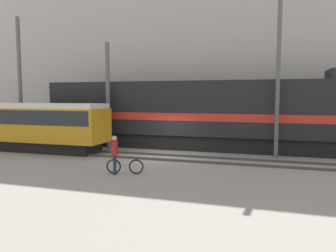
% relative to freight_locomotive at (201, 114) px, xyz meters
% --- Properties ---
extents(ground_plane, '(120.00, 120.00, 0.00)m').
position_rel_freight_locomotive_xyz_m(ground_plane, '(-1.62, -3.41, -2.42)').
color(ground_plane, gray).
extents(track_near, '(60.00, 1.50, 0.14)m').
position_rel_freight_locomotive_xyz_m(track_near, '(-1.62, -4.11, -2.35)').
color(track_near, '#47423D').
rests_on(track_near, ground).
extents(track_far, '(60.00, 1.50, 0.14)m').
position_rel_freight_locomotive_xyz_m(track_far, '(-1.62, -0.00, -2.35)').
color(track_far, '#47423D').
rests_on(track_far, ground).
extents(building_backdrop, '(48.17, 6.00, 14.76)m').
position_rel_freight_locomotive_xyz_m(building_backdrop, '(-1.62, 6.72, 4.96)').
color(building_backdrop, '#B7B2A8').
rests_on(building_backdrop, ground).
extents(freight_locomotive, '(21.82, 3.04, 5.20)m').
position_rel_freight_locomotive_xyz_m(freight_locomotive, '(0.00, 0.00, 0.00)').
color(freight_locomotive, black).
rests_on(freight_locomotive, ground).
extents(streetcar, '(9.61, 2.54, 3.14)m').
position_rel_freight_locomotive_xyz_m(streetcar, '(-10.12, -4.11, -0.62)').
color(streetcar, black).
rests_on(streetcar, ground).
extents(bicycle, '(1.72, 0.57, 0.75)m').
position_rel_freight_locomotive_xyz_m(bicycle, '(-1.87, -8.27, -2.06)').
color(bicycle, black).
rests_on(bicycle, ground).
extents(person, '(0.30, 0.40, 1.81)m').
position_rel_freight_locomotive_xyz_m(person, '(-2.27, -8.51, -1.31)').
color(person, '#232D4C').
rests_on(person, ground).
extents(utility_pole_left, '(0.28, 0.28, 9.34)m').
position_rel_freight_locomotive_xyz_m(utility_pole_left, '(-13.18, -2.05, 2.26)').
color(utility_pole_left, '#595959').
rests_on(utility_pole_left, ground).
extents(utility_pole_center, '(0.28, 0.28, 7.17)m').
position_rel_freight_locomotive_xyz_m(utility_pole_center, '(-5.98, -2.05, 1.17)').
color(utility_pole_center, '#595959').
rests_on(utility_pole_center, ground).
extents(utility_pole_right, '(0.24, 0.24, 9.66)m').
position_rel_freight_locomotive_xyz_m(utility_pole_right, '(4.87, -2.05, 2.42)').
color(utility_pole_right, '#595959').
rests_on(utility_pole_right, ground).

